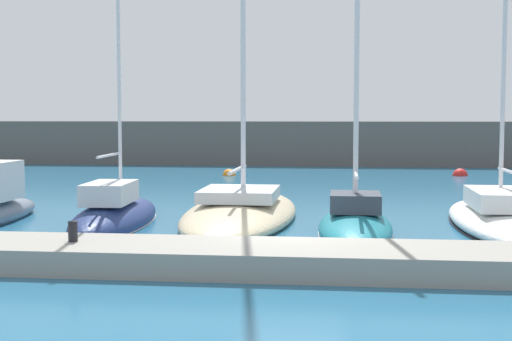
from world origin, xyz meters
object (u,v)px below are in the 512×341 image
at_px(sailboat_navy_second, 115,216).
at_px(sailboat_teal_fourth, 355,223).
at_px(sailboat_sand_third, 241,208).
at_px(mooring_buoy_orange, 229,175).
at_px(sailboat_white_fifth, 503,217).
at_px(mooring_buoy_red, 460,176).
at_px(dock_bollard, 73,231).

height_order(sailboat_navy_second, sailboat_teal_fourth, sailboat_navy_second).
distance_m(sailboat_sand_third, mooring_buoy_orange, 16.52).
distance_m(sailboat_white_fifth, mooring_buoy_red, 18.47).
height_order(sailboat_sand_third, mooring_buoy_red, sailboat_sand_third).
bearing_deg(sailboat_navy_second, sailboat_sand_third, -67.81).
bearing_deg(sailboat_white_fifth, mooring_buoy_orange, 32.63).
bearing_deg(mooring_buoy_red, mooring_buoy_orange, -174.62).
height_order(mooring_buoy_orange, dock_bollard, dock_bollard).
relative_size(sailboat_white_fifth, mooring_buoy_orange, 20.55).
bearing_deg(dock_bollard, sailboat_white_fifth, 31.99).
height_order(sailboat_white_fifth, mooring_buoy_orange, sailboat_white_fifth).
relative_size(sailboat_navy_second, sailboat_white_fifth, 0.82).
distance_m(sailboat_sand_third, sailboat_white_fifth, 7.79).
distance_m(sailboat_navy_second, dock_bollard, 5.84).
bearing_deg(sailboat_sand_third, mooring_buoy_red, -28.50).
relative_size(sailboat_teal_fourth, mooring_buoy_orange, 14.78).
distance_m(sailboat_navy_second, mooring_buoy_red, 23.20).
bearing_deg(sailboat_teal_fourth, dock_bollard, 130.58).
height_order(sailboat_navy_second, mooring_buoy_red, sailboat_navy_second).
xyz_separation_m(mooring_buoy_orange, mooring_buoy_red, (12.49, 1.18, 0.00)).
bearing_deg(sailboat_teal_fourth, mooring_buoy_red, -16.80).
relative_size(mooring_buoy_orange, mooring_buoy_red, 0.89).
xyz_separation_m(sailboat_teal_fourth, sailboat_white_fifth, (4.26, 1.36, 0.04)).
xyz_separation_m(sailboat_navy_second, mooring_buoy_red, (13.19, 19.09, -0.28)).
bearing_deg(mooring_buoy_orange, sailboat_white_fifth, -58.40).
bearing_deg(sailboat_white_fifth, dock_bollard, 123.02).
relative_size(sailboat_white_fifth, dock_bollard, 33.59).
height_order(sailboat_navy_second, sailboat_sand_third, sailboat_sand_third).
bearing_deg(sailboat_sand_third, sailboat_teal_fourth, -122.86).
relative_size(mooring_buoy_red, dock_bollard, 1.84).
bearing_deg(mooring_buoy_red, sailboat_teal_fourth, -107.38).
distance_m(mooring_buoy_orange, mooring_buoy_red, 12.54).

